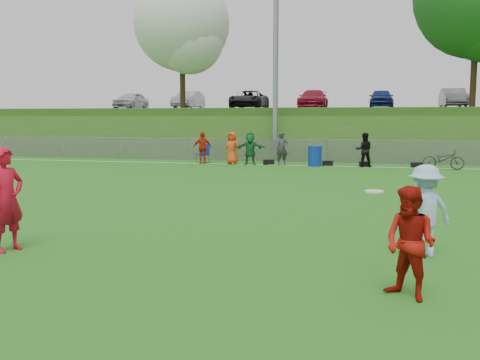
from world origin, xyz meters
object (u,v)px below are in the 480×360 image
(player_red_left, at_px, (7,199))
(bicycle, at_px, (443,159))
(player_red_center, at_px, (410,243))
(player_blue, at_px, (425,211))
(frisbee, at_px, (374,191))
(recycling_bin, at_px, (315,156))

(player_red_left, xyz_separation_m, bicycle, (9.92, 18.31, -0.47))
(player_red_center, distance_m, bicycle, 19.56)
(player_blue, relative_size, bicycle, 0.87)
(player_red_left, distance_m, bicycle, 20.83)
(frisbee, height_order, recycling_bin, frisbee)
(player_red_left, distance_m, player_red_center, 7.11)
(player_red_center, distance_m, frisbee, 1.27)
(player_blue, xyz_separation_m, recycling_bin, (-3.61, 17.29, -0.31))
(frisbee, bearing_deg, bicycle, 79.57)
(player_red_left, height_order, bicycle, player_red_left)
(player_blue, distance_m, recycling_bin, 17.67)
(frisbee, relative_size, recycling_bin, 0.28)
(player_blue, distance_m, frisbee, 1.70)
(player_red_center, height_order, frisbee, player_red_center)
(player_red_center, bearing_deg, bicycle, 119.07)
(player_red_center, relative_size, recycling_bin, 1.52)
(player_red_left, bearing_deg, recycling_bin, 3.27)
(player_blue, height_order, bicycle, player_blue)
(player_blue, xyz_separation_m, frisbee, (-0.89, -1.35, 0.50))
(player_red_left, xyz_separation_m, player_blue, (7.44, 1.36, -0.14))
(player_blue, relative_size, frisbee, 5.72)
(frisbee, distance_m, recycling_bin, 18.86)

